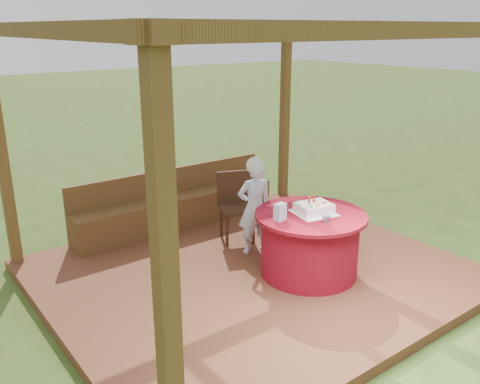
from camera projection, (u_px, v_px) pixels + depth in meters
name	position (u px, v px, depth m)	size (l,w,h in m)	color
ground	(253.00, 278.00, 5.94)	(60.00, 60.00, 0.00)	#314B19
deck	(253.00, 274.00, 5.92)	(4.50, 4.00, 0.12)	brown
pergola	(255.00, 67.00, 5.19)	(4.50, 4.00, 2.72)	brown
bench	(177.00, 208.00, 7.12)	(3.00, 0.42, 0.80)	brown
table	(309.00, 243.00, 5.69)	(1.24, 1.24, 0.73)	maroon
chair	(236.00, 202.00, 6.64)	(0.57, 0.57, 0.89)	#3B2112
elderly_woman	(255.00, 205.00, 6.16)	(0.50, 0.40, 1.22)	#9DC9EA
birthday_cake	(314.00, 208.00, 5.58)	(0.50, 0.50, 0.19)	white
gift_bag	(280.00, 212.00, 5.36)	(0.13, 0.08, 0.19)	#C27DB0
drinking_glass	(326.00, 219.00, 5.30)	(0.09, 0.09, 0.08)	white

